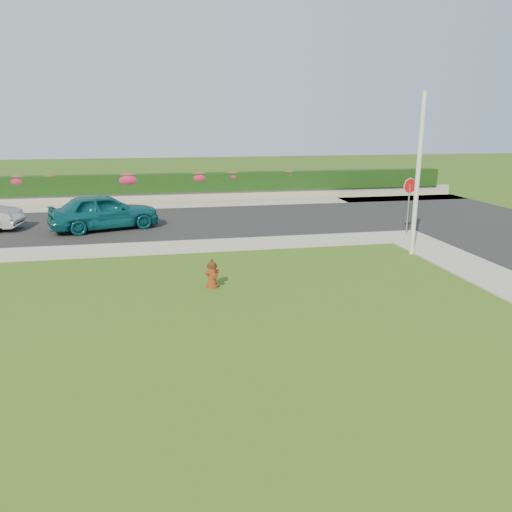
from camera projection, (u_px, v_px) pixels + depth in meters
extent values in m
plane|color=black|center=(306.00, 338.00, 11.22)|extent=(120.00, 120.00, 0.00)
cube|color=black|center=(119.00, 224.00, 23.55)|extent=(26.00, 8.00, 0.04)
cube|color=gray|center=(83.00, 251.00, 18.62)|extent=(24.00, 2.00, 0.04)
cube|color=gray|center=(404.00, 236.00, 21.05)|extent=(2.00, 2.00, 0.04)
cube|color=gray|center=(196.00, 205.00, 29.03)|extent=(34.00, 2.00, 0.04)
cube|color=gray|center=(194.00, 196.00, 30.38)|extent=(34.00, 0.40, 0.60)
cube|color=black|center=(193.00, 182.00, 30.25)|extent=(32.00, 0.90, 1.10)
cylinder|color=#55170D|center=(212.00, 286.00, 14.63)|extent=(0.37, 0.37, 0.09)
cylinder|color=#55170D|center=(212.00, 275.00, 14.55)|extent=(0.25, 0.25, 0.56)
cylinder|color=black|center=(212.00, 266.00, 14.48)|extent=(0.30, 0.30, 0.05)
sphere|color=black|center=(212.00, 265.00, 14.47)|extent=(0.25, 0.25, 0.25)
cylinder|color=black|center=(212.00, 260.00, 14.43)|extent=(0.08, 0.08, 0.08)
cylinder|color=#55170D|center=(207.00, 273.00, 14.44)|extent=(0.14, 0.15, 0.12)
cylinder|color=#55170D|center=(217.00, 272.00, 14.61)|extent=(0.14, 0.15, 0.12)
cylinder|color=#55170D|center=(215.00, 276.00, 14.41)|extent=(0.20, 0.18, 0.16)
imported|color=#0B4B57|center=(104.00, 211.00, 22.17)|extent=(5.07, 3.23, 1.61)
cylinder|color=silver|center=(418.00, 176.00, 17.60)|extent=(0.16, 0.16, 5.70)
cylinder|color=slate|center=(408.00, 210.00, 21.02)|extent=(0.06, 0.06, 2.17)
cylinder|color=#AF0B11|center=(410.00, 186.00, 20.75)|extent=(0.62, 0.18, 0.63)
cylinder|color=white|center=(410.00, 186.00, 20.75)|extent=(0.66, 0.17, 0.67)
ellipsoid|color=#BC203B|center=(18.00, 181.00, 28.24)|extent=(1.26, 0.81, 0.63)
ellipsoid|color=#BC203B|center=(49.00, 180.00, 28.54)|extent=(1.03, 0.66, 0.51)
ellipsoid|color=#BC203B|center=(128.00, 180.00, 29.38)|extent=(1.51, 0.97, 0.75)
ellipsoid|color=#BC203B|center=(199.00, 177.00, 30.15)|extent=(1.31, 0.84, 0.66)
ellipsoid|color=#BC203B|center=(232.00, 176.00, 30.52)|extent=(1.14, 0.73, 0.57)
ellipsoid|color=#BC203B|center=(289.00, 175.00, 31.18)|extent=(1.10, 0.71, 0.55)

